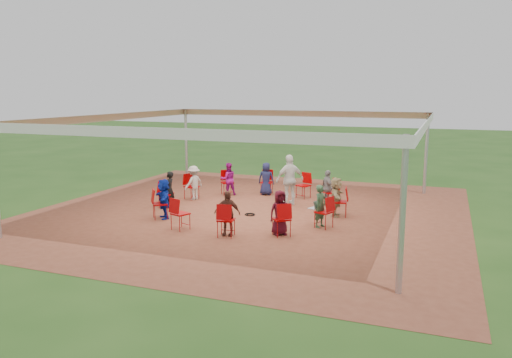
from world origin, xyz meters
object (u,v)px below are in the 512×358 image
(chair_2, at_px, (331,192))
(chair_11, at_px, (282,219))
(chair_8, at_px, (160,204))
(cable_coil, at_px, (250,215))
(chair_1, at_px, (340,202))
(person_seated_0, at_px, (321,206))
(person_seated_6, at_px, (170,190))
(laptop, at_px, (316,206))
(person_seated_7, at_px, (164,199))
(person_seated_9, at_px, (280,213))
(chair_6, at_px, (191,187))
(person_seated_3, at_px, (266,179))
(person_seated_4, at_px, (228,179))
(chair_9, at_px, (180,214))
(person_seated_8, at_px, (227,213))
(chair_0, at_px, (324,212))
(chair_7, at_px, (166,194))
(person_seated_1, at_px, (336,197))
(chair_10, at_px, (226,220))
(standing_person, at_px, (290,180))
(person_seated_5, at_px, (194,183))
(person_seated_2, at_px, (327,188))
(chair_3, at_px, (303,186))
(chair_4, at_px, (267,182))
(chair_5, at_px, (227,183))

(chair_2, relative_size, chair_11, 1.00)
(chair_8, distance_m, cable_coil, 2.75)
(chair_1, bearing_deg, person_seated_0, 160.34)
(person_seated_6, height_order, laptop, person_seated_6)
(person_seated_7, height_order, person_seated_9, same)
(chair_6, height_order, laptop, chair_6)
(person_seated_3, bearing_deg, person_seated_4, 15.00)
(person_seated_0, distance_m, person_seated_7, 4.65)
(chair_9, height_order, chair_11, same)
(chair_6, relative_size, person_seated_0, 0.75)
(person_seated_8, relative_size, laptop, 2.82)
(person_seated_9, distance_m, cable_coil, 2.33)
(chair_0, height_order, chair_7, same)
(person_seated_1, bearing_deg, person_seated_7, 105.00)
(chair_1, bearing_deg, chair_9, 120.00)
(person_seated_3, distance_m, person_seated_8, 5.37)
(chair_8, distance_m, person_seated_3, 4.76)
(chair_10, relative_size, laptop, 2.13)
(person_seated_0, bearing_deg, chair_0, -90.00)
(person_seated_8, xyz_separation_m, standing_person, (0.46, 4.06, 0.25))
(person_seated_5, bearing_deg, cable_coil, 83.85)
(person_seated_4, xyz_separation_m, person_seated_7, (-0.40, -3.77, 0.00))
(chair_10, distance_m, person_seated_2, 4.76)
(chair_2, xyz_separation_m, laptop, (0.17, -2.67, 0.13))
(person_seated_4, relative_size, laptop, 2.82)
(person_seated_1, xyz_separation_m, laptop, (-0.29, -1.33, -0.03))
(standing_person, bearing_deg, person_seated_1, 108.43)
(chair_3, distance_m, chair_6, 3.97)
(person_seated_5, relative_size, person_seated_7, 1.00)
(person_seated_0, height_order, person_seated_4, same)
(chair_7, xyz_separation_m, person_seated_8, (3.19, -2.22, 0.15))
(person_seated_2, bearing_deg, chair_9, 105.34)
(chair_4, xyz_separation_m, chair_9, (-0.58, -5.39, 0.00))
(chair_5, height_order, person_seated_7, person_seated_7)
(chair_2, bearing_deg, person_seated_5, 60.72)
(chair_1, bearing_deg, chair_8, 105.00)
(person_seated_2, height_order, person_seated_8, same)
(chair_1, height_order, person_seated_8, person_seated_8)
(person_seated_2, bearing_deg, chair_5, 43.75)
(person_seated_2, height_order, standing_person, standing_person)
(chair_5, distance_m, chair_6, 1.45)
(person_seated_8, bearing_deg, person_seated_7, 150.00)
(chair_1, relative_size, chair_8, 1.00)
(chair_6, distance_m, person_seated_8, 4.76)
(person_seated_2, height_order, laptop, person_seated_2)
(chair_2, height_order, person_seated_2, person_seated_2)
(person_seated_0, distance_m, laptop, 0.16)
(chair_5, distance_m, person_seated_6, 2.75)
(chair_10, distance_m, person_seated_9, 1.43)
(person_seated_6, distance_m, laptop, 5.03)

